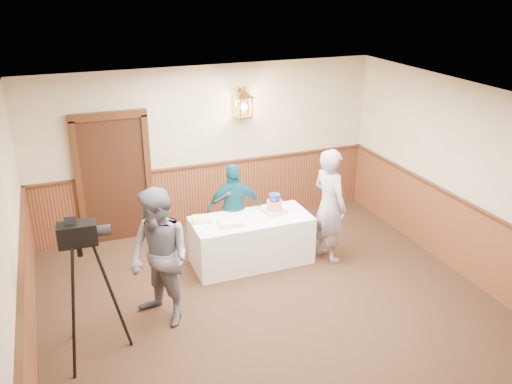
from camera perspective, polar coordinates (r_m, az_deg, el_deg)
ground at (r=6.97m, az=3.78°, el=-14.80°), size 7.00×7.00×0.00m
room_shell at (r=6.53m, az=2.01°, el=-1.94°), size 6.02×7.02×2.81m
display_table at (r=8.32m, az=-0.50°, el=-5.10°), size 1.80×0.80×0.75m
tiered_cake at (r=8.29m, az=1.96°, el=-1.42°), size 0.36×0.36×0.31m
sheet_cake_yellow at (r=7.93m, az=-2.70°, el=-3.24°), size 0.38×0.30×0.07m
sheet_cake_green at (r=8.08m, az=-5.70°, el=-2.87°), size 0.31×0.27×0.07m
interviewer at (r=6.85m, az=-10.11°, el=-6.86°), size 1.61×1.10×1.81m
baker at (r=8.29m, az=7.74°, el=-1.42°), size 0.57×0.74×1.79m
assistant_p at (r=8.49m, az=-2.29°, el=-1.78°), size 0.91×0.48×1.48m
tv_camera_rig at (r=6.54m, az=-17.43°, el=-10.58°), size 0.66×0.62×1.69m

